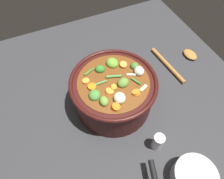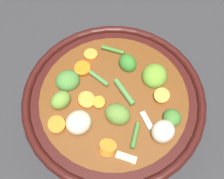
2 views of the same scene
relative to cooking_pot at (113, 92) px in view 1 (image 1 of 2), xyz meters
name	(u,v)px [view 1 (image 1 of 2)]	position (x,y,z in m)	size (l,w,h in m)	color
ground_plane	(113,103)	(0.00, 0.00, -0.08)	(1.10, 1.10, 0.00)	#2D2D30
cooking_pot	(113,92)	(0.00, 0.00, 0.00)	(0.30, 0.30, 0.16)	#38110F
wooden_spoon	(179,60)	(-0.08, 0.36, -0.07)	(0.22, 0.18, 0.02)	#A26C30
salt_shaker	(158,142)	(0.22, 0.06, -0.04)	(0.04, 0.04, 0.07)	silver
small_saucepan	(192,177)	(0.35, 0.10, -0.04)	(0.16, 0.21, 0.07)	#ADADB2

